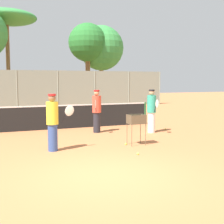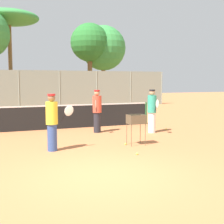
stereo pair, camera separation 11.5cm
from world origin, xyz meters
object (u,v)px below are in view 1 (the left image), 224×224
object	(u,v)px
ball_cart	(136,122)
player_yellow_shirt	(53,122)
tennis_net	(45,117)
player_red_cap	(152,110)
player_white_outfit	(97,111)

from	to	relation	value
ball_cart	player_yellow_shirt	bearing A→B (deg)	176.43
player_yellow_shirt	ball_cart	xyz separation A→B (m)	(2.75, -0.17, -0.13)
tennis_net	ball_cart	world-z (taller)	tennis_net
player_red_cap	player_yellow_shirt	size ratio (longest dim) A/B	1.02
player_white_outfit	player_yellow_shirt	xyz separation A→B (m)	(-2.39, -2.67, -0.01)
tennis_net	player_yellow_shirt	size ratio (longest dim) A/B	5.73
tennis_net	player_white_outfit	bearing A→B (deg)	-39.65
player_white_outfit	player_yellow_shirt	world-z (taller)	player_white_outfit
tennis_net	player_yellow_shirt	distance (m)	4.25
player_white_outfit	player_red_cap	xyz separation A→B (m)	(2.07, -0.89, 0.01)
tennis_net	player_red_cap	size ratio (longest dim) A/B	5.63
tennis_net	player_yellow_shirt	xyz separation A→B (m)	(-0.54, -4.20, 0.35)
tennis_net	player_yellow_shirt	bearing A→B (deg)	-97.40
player_white_outfit	player_red_cap	size ratio (longest dim) A/B	0.99
player_red_cap	player_yellow_shirt	distance (m)	4.79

